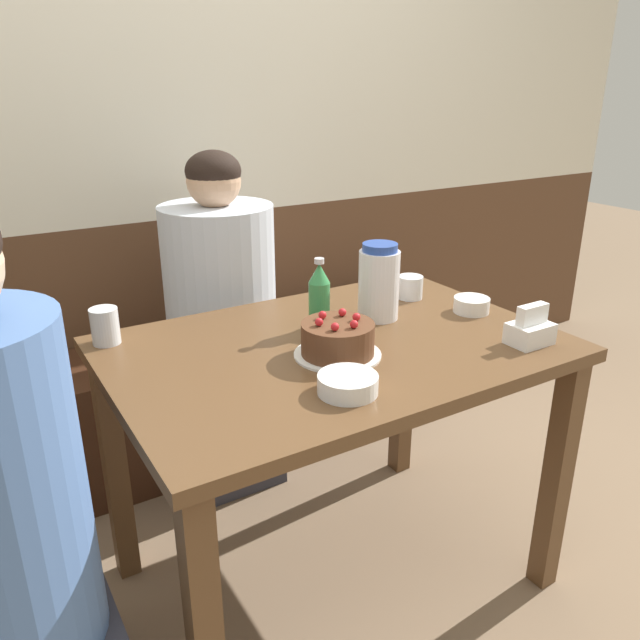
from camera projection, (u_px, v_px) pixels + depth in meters
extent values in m
plane|color=#846B51|center=(333.00, 574.00, 1.87)|extent=(12.00, 12.00, 0.00)
cube|color=brown|center=(196.00, 326.00, 2.55)|extent=(4.80, 0.04, 0.90)
cube|color=#381E11|center=(220.00, 394.00, 2.45)|extent=(1.90, 0.38, 0.47)
cube|color=brown|center=(335.00, 349.00, 1.61)|extent=(1.13, 0.78, 0.03)
cube|color=brown|center=(557.00, 477.00, 1.73)|extent=(0.06, 0.06, 0.72)
cube|color=brown|center=(115.00, 469.00, 1.76)|extent=(0.06, 0.06, 0.72)
cube|color=brown|center=(403.00, 383.00, 2.27)|extent=(0.06, 0.06, 0.72)
cylinder|color=white|center=(338.00, 354.00, 1.53)|extent=(0.22, 0.22, 0.01)
cylinder|color=#56331E|center=(338.00, 338.00, 1.51)|extent=(0.18, 0.18, 0.08)
sphere|color=red|center=(322.00, 315.00, 1.52)|extent=(0.02, 0.02, 0.02)
sphere|color=red|center=(319.00, 322.00, 1.48)|extent=(0.02, 0.02, 0.02)
sphere|color=red|center=(335.00, 327.00, 1.45)|extent=(0.02, 0.02, 0.02)
sphere|color=red|center=(354.00, 324.00, 1.47)|extent=(0.02, 0.02, 0.02)
sphere|color=red|center=(356.00, 317.00, 1.51)|extent=(0.02, 0.02, 0.02)
sphere|color=red|center=(341.00, 313.00, 1.54)|extent=(0.02, 0.02, 0.02)
cylinder|color=white|center=(379.00, 285.00, 1.74)|extent=(0.11, 0.11, 0.19)
cylinder|color=#28479E|center=(380.00, 247.00, 1.70)|extent=(0.10, 0.10, 0.02)
cylinder|color=#388E4C|center=(319.00, 307.00, 1.66)|extent=(0.06, 0.06, 0.13)
cone|color=#388E4C|center=(319.00, 273.00, 1.63)|extent=(0.06, 0.06, 0.05)
cylinder|color=silver|center=(319.00, 261.00, 1.62)|extent=(0.03, 0.03, 0.01)
cube|color=white|center=(530.00, 334.00, 1.59)|extent=(0.11, 0.08, 0.05)
cube|color=white|center=(532.00, 314.00, 1.57)|extent=(0.09, 0.03, 0.05)
cylinder|color=white|center=(348.00, 384.00, 1.34)|extent=(0.13, 0.13, 0.04)
cylinder|color=white|center=(471.00, 305.00, 1.81)|extent=(0.10, 0.10, 0.04)
cylinder|color=silver|center=(105.00, 326.00, 1.58)|extent=(0.07, 0.07, 0.09)
cylinder|color=silver|center=(410.00, 287.00, 1.92)|extent=(0.08, 0.08, 0.07)
cube|color=#33333D|center=(18.00, 619.00, 1.44)|extent=(0.34, 0.30, 0.45)
cube|color=#33333D|center=(228.00, 419.00, 2.29)|extent=(0.30, 0.34, 0.45)
cylinder|color=silver|center=(220.00, 288.00, 2.11)|extent=(0.38, 0.38, 0.56)
sphere|color=tan|center=(214.00, 181.00, 1.98)|extent=(0.17, 0.17, 0.17)
ellipsoid|color=black|center=(213.00, 171.00, 1.97)|extent=(0.18, 0.18, 0.13)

